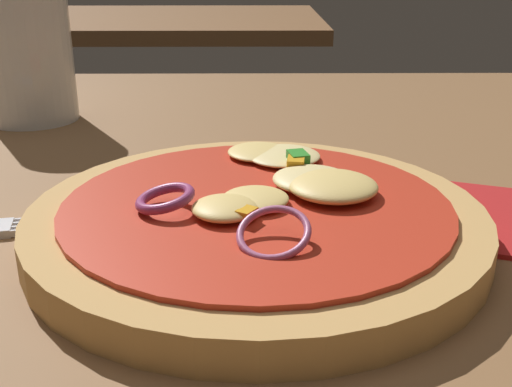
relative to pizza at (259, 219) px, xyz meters
The scene contains 4 objects.
dining_table 0.06m from the pizza, 167.23° to the right, with size 1.23×1.00×0.03m.
pizza is the anchor object (origin of this frame).
beer_glass 0.34m from the pizza, 128.54° to the left, with size 0.08×0.08×0.13m.
background_table 1.21m from the pizza, 102.62° to the left, with size 0.84×0.53×0.03m.
Camera 1 is at (0.05, -0.32, 0.19)m, focal length 44.63 mm.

